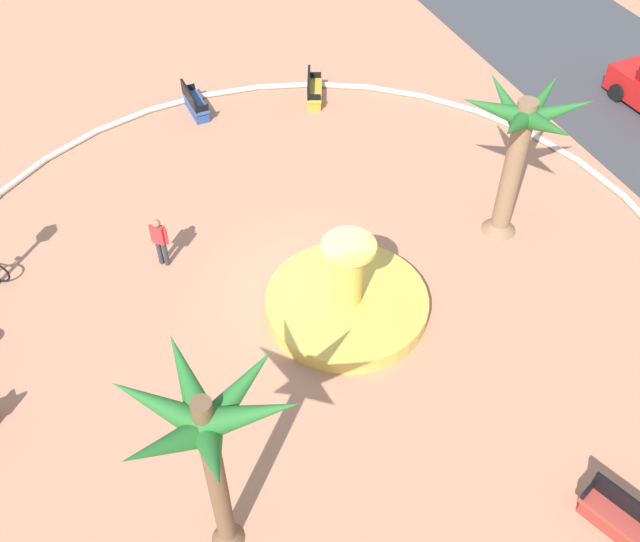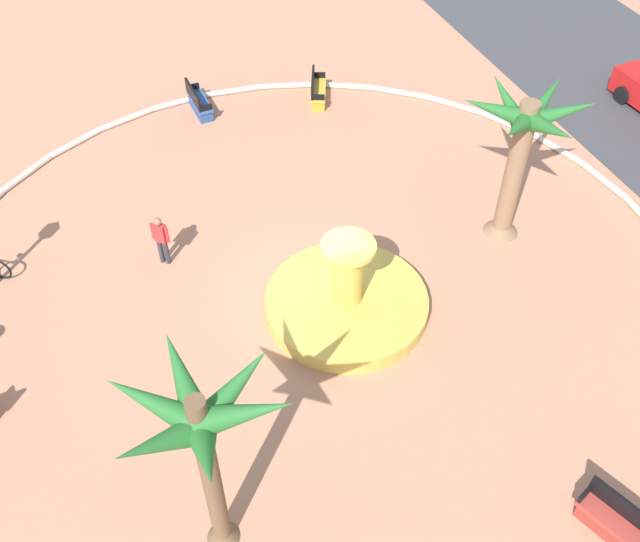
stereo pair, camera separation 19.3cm
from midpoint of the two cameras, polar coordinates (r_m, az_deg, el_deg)
ground_plane at (r=19.52m, az=-1.17°, el=-1.67°), size 80.00×80.00×0.00m
plaza_curb at (r=19.44m, az=-1.17°, el=-1.47°), size 21.16×21.16×0.20m
fountain at (r=18.86m, az=1.84°, el=-2.38°), size 4.29×4.29×2.35m
palm_tree_near_fountain at (r=19.99m, az=15.31°, el=10.02°), size 3.46×3.44×4.63m
palm_tree_by_curb at (r=12.38m, az=-9.42°, el=-12.59°), size 3.27×3.22×5.10m
bench_east at (r=26.72m, az=-0.70°, el=13.97°), size 1.67×1.08×1.00m
bench_west at (r=26.42m, az=-10.06°, el=12.84°), size 1.62×0.58×1.00m
bench_southeast at (r=16.56m, az=22.25°, el=-17.78°), size 1.67×1.05×1.00m
person_cyclist_photo at (r=20.15m, az=-12.84°, el=2.42°), size 0.38×0.42×1.62m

